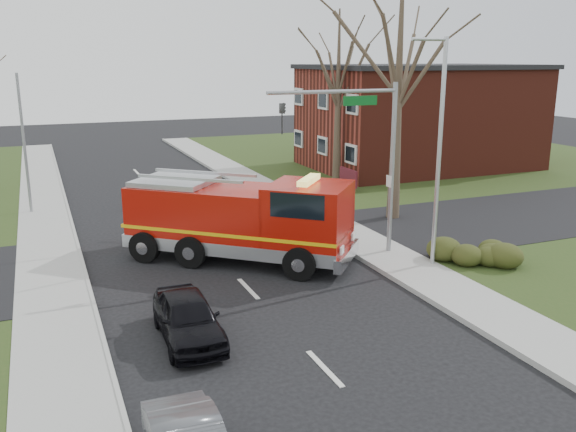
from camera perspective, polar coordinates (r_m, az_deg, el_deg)
name	(u,v)px	position (r m, az deg, el deg)	size (l,w,h in m)	color
ground	(248,289)	(21.09, -3.74, -6.82)	(120.00, 120.00, 0.00)	black
sidewalk_right	(402,264)	(23.65, 10.66, -4.45)	(2.40, 80.00, 0.15)	#9F9E99
sidewalk_left	(56,315)	(20.11, -20.90, -8.67)	(2.40, 80.00, 0.15)	#9F9E99
brick_building	(419,117)	(44.66, 12.15, 9.08)	(15.40, 10.40, 7.25)	maroon
health_center_sign	(348,178)	(35.99, 5.66, 3.60)	(0.12, 2.00, 1.40)	#53131D
hedge_corner	(480,250)	(24.36, 17.54, -3.08)	(2.80, 2.00, 0.90)	#2E3413
bare_tree_near	(399,64)	(29.22, 10.37, 13.82)	(6.00, 6.00, 12.00)	#403026
bare_tree_far	(338,78)	(37.80, 4.74, 12.71)	(5.25, 5.25, 10.50)	#403026
traffic_signal_mast	(364,139)	(23.34, 7.12, 7.14)	(5.29, 0.18, 6.80)	gray
streetlight_pole	(438,148)	(22.74, 13.87, 6.24)	(1.48, 0.16, 8.40)	#B7BABF
utility_pole_far	(24,146)	(32.89, -23.44, 6.07)	(0.14, 0.14, 7.00)	gray
fire_engine	(242,221)	(23.60, -4.36, -0.50)	(8.39, 7.80, 3.46)	#A11007
parked_car_maroon	(188,317)	(17.44, -9.34, -9.34)	(1.57, 3.91, 1.33)	black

